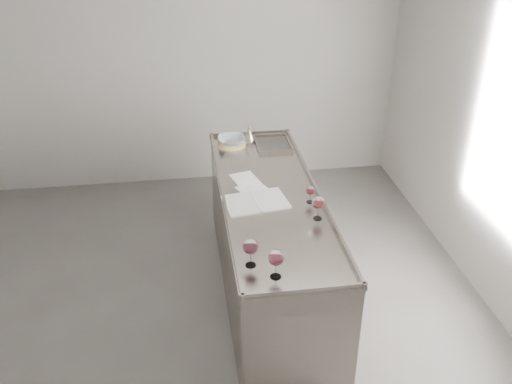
{
  "coord_description": "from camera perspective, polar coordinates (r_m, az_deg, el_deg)",
  "views": [
    {
      "loc": [
        -0.16,
        -3.48,
        3.08
      ],
      "look_at": [
        0.37,
        0.22,
        1.02
      ],
      "focal_mm": 40.0,
      "sensor_mm": 36.0,
      "label": 1
    }
  ],
  "objects": [
    {
      "name": "loose_paper_top",
      "position": [
        4.43,
        0.05,
        0.05
      ],
      "size": [
        0.33,
        0.37,
        0.0
      ],
      "primitive_type": "cube",
      "rotation": [
        0.0,
        0.0,
        0.44
      ],
      "color": "silver",
      "rests_on": "counter"
    },
    {
      "name": "wine_glass_middle",
      "position": [
        3.45,
        2.01,
        -6.64
      ],
      "size": [
        0.1,
        0.1,
        0.2
      ],
      "rotation": [
        0.0,
        0.0,
        0.2
      ],
      "color": "white",
      "rests_on": "counter"
    },
    {
      "name": "trivet",
      "position": [
        5.22,
        -2.46,
        4.78
      ],
      "size": [
        0.32,
        0.32,
        0.02
      ],
      "primitive_type": "cylinder",
      "rotation": [
        0.0,
        0.0,
        -0.29
      ],
      "color": "beige",
      "rests_on": "counter"
    },
    {
      "name": "wine_glass_left",
      "position": [
        3.55,
        -0.55,
        -5.54
      ],
      "size": [
        0.1,
        0.1,
        0.19
      ],
      "rotation": [
        0.0,
        0.0,
        -0.28
      ],
      "color": "white",
      "rests_on": "counter"
    },
    {
      "name": "notebook",
      "position": [
        4.28,
        -0.02,
        -0.99
      ],
      "size": [
        0.51,
        0.39,
        0.02
      ],
      "rotation": [
        0.0,
        0.0,
        0.15
      ],
      "color": "white",
      "rests_on": "counter"
    },
    {
      "name": "wine_glass_right",
      "position": [
        4.05,
        6.25,
        -1.12
      ],
      "size": [
        0.09,
        0.09,
        0.18
      ],
      "rotation": [
        0.0,
        0.0,
        0.19
      ],
      "color": "white",
      "rests_on": "counter"
    },
    {
      "name": "room_shell",
      "position": [
        3.86,
        -5.04,
        2.99
      ],
      "size": [
        4.54,
        5.04,
        2.84
      ],
      "color": "#4B4947",
      "rests_on": "ground"
    },
    {
      "name": "ceramic_bowl",
      "position": [
        5.21,
        -2.47,
        5.19
      ],
      "size": [
        0.25,
        0.25,
        0.06
      ],
      "primitive_type": "imported",
      "rotation": [
        0.0,
        0.0,
        -0.01
      ],
      "color": "#9AADB3",
      "rests_on": "trivet"
    },
    {
      "name": "counter",
      "position": [
        4.64,
        1.4,
        -5.35
      ],
      "size": [
        0.77,
        2.42,
        0.97
      ],
      "color": "gray",
      "rests_on": "ground"
    },
    {
      "name": "wine_funnel",
      "position": [
        5.28,
        -0.69,
        5.63
      ],
      "size": [
        0.12,
        0.12,
        0.18
      ],
      "rotation": [
        0.0,
        0.0,
        0.31
      ],
      "color": "gray",
      "rests_on": "counter"
    },
    {
      "name": "loose_paper_under",
      "position": [
        4.61,
        -1.04,
        1.25
      ],
      "size": [
        0.25,
        0.31,
        0.0
      ],
      "primitive_type": "cube",
      "rotation": [
        0.0,
        0.0,
        0.26
      ],
      "color": "white",
      "rests_on": "counter"
    },
    {
      "name": "wine_glass_small",
      "position": [
        4.27,
        5.46,
        0.1
      ],
      "size": [
        0.07,
        0.07,
        0.13
      ],
      "rotation": [
        0.0,
        0.0,
        0.03
      ],
      "color": "white",
      "rests_on": "counter"
    }
  ]
}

